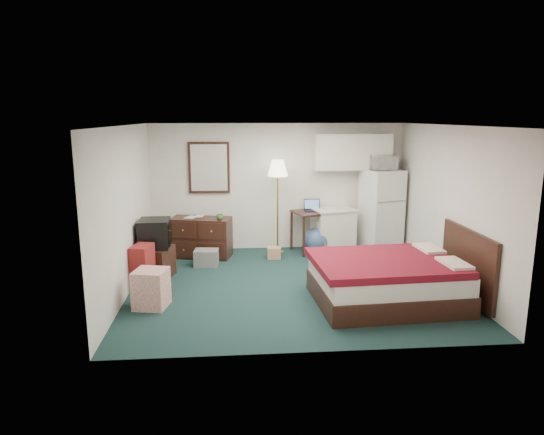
{
  "coord_description": "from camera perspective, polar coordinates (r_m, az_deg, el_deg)",
  "views": [
    {
      "loc": [
        -0.91,
        -7.28,
        2.64
      ],
      "look_at": [
        -0.28,
        0.32,
        1.04
      ],
      "focal_mm": 32.0,
      "sensor_mm": 36.0,
      "label": 1
    }
  ],
  "objects": [
    {
      "name": "mug",
      "position": [
        9.02,
        -6.18,
        0.16
      ],
      "size": [
        0.16,
        0.14,
        0.13
      ],
      "primitive_type": "imported",
      "rotation": [
        0.0,
        0.0,
        -0.45
      ],
      "color": "#397C32",
      "rests_on": "dresser"
    },
    {
      "name": "suitcase",
      "position": [
        7.82,
        -14.97,
        -5.62
      ],
      "size": [
        0.35,
        0.47,
        0.69
      ],
      "primitive_type": null,
      "rotation": [
        0.0,
        0.0,
        -0.21
      ],
      "color": "maroon",
      "rests_on": "floor"
    },
    {
      "name": "mirror",
      "position": [
        9.56,
        -7.41,
        5.84
      ],
      "size": [
        0.8,
        0.06,
        1.0
      ],
      "primitive_type": null,
      "color": "white",
      "rests_on": "walls"
    },
    {
      "name": "laptop",
      "position": [
        9.48,
        4.82,
        1.41
      ],
      "size": [
        0.32,
        0.26,
        0.22
      ],
      "primitive_type": null,
      "rotation": [
        0.0,
        0.0,
        0.01
      ],
      "color": "black",
      "rests_on": "desk"
    },
    {
      "name": "dresser",
      "position": [
        9.3,
        -8.31,
        -2.32
      ],
      "size": [
        1.19,
        0.75,
        0.76
      ],
      "primitive_type": null,
      "rotation": [
        0.0,
        0.0,
        -0.23
      ],
      "color": "#3C1D16",
      "rests_on": "floor"
    },
    {
      "name": "book_a",
      "position": [
        9.26,
        -9.99,
        0.75
      ],
      "size": [
        0.17,
        0.1,
        0.25
      ],
      "primitive_type": "imported",
      "rotation": [
        0.0,
        0.0,
        -0.49
      ],
      "color": "tan",
      "rests_on": "dresser"
    },
    {
      "name": "book_b",
      "position": [
        9.3,
        -9.05,
        0.71
      ],
      "size": [
        0.16,
        0.06,
        0.21
      ],
      "primitive_type": "imported",
      "rotation": [
        0.0,
        0.0,
        -0.26
      ],
      "color": "tan",
      "rests_on": "dresser"
    },
    {
      "name": "cardboard_box_b",
      "position": [
        9.41,
        5.43,
        -3.62
      ],
      "size": [
        0.26,
        0.29,
        0.26
      ],
      "primitive_type": null,
      "rotation": [
        0.0,
        0.0,
        0.13
      ],
      "color": "tan",
      "rests_on": "floor"
    },
    {
      "name": "microwave",
      "position": [
        9.63,
        12.94,
        6.5
      ],
      "size": [
        0.51,
        0.29,
        0.34
      ],
      "primitive_type": "imported",
      "rotation": [
        0.0,
        0.0,
        0.03
      ],
      "color": "silver",
      "rests_on": "fridge"
    },
    {
      "name": "upper_cabinets",
      "position": [
        9.67,
        9.46,
        7.64
      ],
      "size": [
        1.5,
        0.35,
        0.7
      ],
      "primitive_type": null,
      "color": "white",
      "rests_on": "walls"
    },
    {
      "name": "crt_tv",
      "position": [
        8.21,
        -13.65,
        -1.81
      ],
      "size": [
        0.51,
        0.55,
        0.47
      ],
      "primitive_type": null,
      "rotation": [
        0.0,
        0.0,
        0.02
      ],
      "color": "black",
      "rests_on": "tv_stand"
    },
    {
      "name": "floor_lamp",
      "position": [
        9.37,
        0.66,
        1.24
      ],
      "size": [
        0.46,
        0.46,
        1.82
      ],
      "primitive_type": null,
      "rotation": [
        0.0,
        0.0,
        0.19
      ],
      "color": "gold",
      "rests_on": "floor"
    },
    {
      "name": "desk",
      "position": [
        9.55,
        4.6,
        -1.68
      ],
      "size": [
        0.8,
        0.8,
        0.81
      ],
      "primitive_type": null,
      "rotation": [
        0.0,
        0.0,
        0.29
      ],
      "color": "#3C1D16",
      "rests_on": "floor"
    },
    {
      "name": "exercise_ball",
      "position": [
        9.47,
        5.18,
        -2.75
      ],
      "size": [
        0.61,
        0.61,
        0.51
      ],
      "primitive_type": "sphere",
      "rotation": [
        0.0,
        0.0,
        -0.22
      ],
      "color": "#34507A",
      "rests_on": "floor"
    },
    {
      "name": "headboard",
      "position": [
        7.56,
        22.03,
        -5.06
      ],
      "size": [
        0.06,
        1.56,
        1.0
      ],
      "primitive_type": null,
      "color": "#3C1D16",
      "rests_on": "walls"
    },
    {
      "name": "retail_box",
      "position": [
        7.05,
        -14.03,
        -8.12
      ],
      "size": [
        0.51,
        0.51,
        0.54
      ],
      "primitive_type": null,
      "rotation": [
        0.0,
        0.0,
        -0.21
      ],
      "color": "white",
      "rests_on": "floor"
    },
    {
      "name": "ceiling",
      "position": [
        7.34,
        2.41,
        10.78
      ],
      "size": [
        5.0,
        4.5,
        0.01
      ],
      "primitive_type": "cube",
      "color": "white",
      "rests_on": "walls"
    },
    {
      "name": "bed",
      "position": [
        7.18,
        13.32,
        -7.29
      ],
      "size": [
        2.09,
        1.68,
        0.64
      ],
      "primitive_type": null,
      "rotation": [
        0.0,
        0.0,
        0.06
      ],
      "color": "maroon",
      "rests_on": "floor"
    },
    {
      "name": "file_bin",
      "position": [
        8.79,
        -7.73,
        -4.71
      ],
      "size": [
        0.44,
        0.35,
        0.29
      ],
      "primitive_type": null,
      "rotation": [
        0.0,
        0.0,
        -0.09
      ],
      "color": "gray",
      "rests_on": "floor"
    },
    {
      "name": "kitchen_counter",
      "position": [
        9.66,
        7.19,
        -1.55
      ],
      "size": [
        0.86,
        0.72,
        0.82
      ],
      "primitive_type": null,
      "rotation": [
        0.0,
        0.0,
        0.21
      ],
      "color": "white",
      "rests_on": "floor"
    },
    {
      "name": "fridge",
      "position": [
        9.79,
        12.7,
        0.8
      ],
      "size": [
        0.83,
        0.83,
        1.62
      ],
      "primitive_type": null,
      "rotation": [
        0.0,
        0.0,
        0.29
      ],
      "color": "silver",
      "rests_on": "floor"
    },
    {
      "name": "cardboard_box_a",
      "position": [
        9.16,
        0.25,
        -4.17
      ],
      "size": [
        0.27,
        0.23,
        0.21
      ],
      "primitive_type": null,
      "rotation": [
        0.0,
        0.0,
        -0.08
      ],
      "color": "tan",
      "rests_on": "floor"
    },
    {
      "name": "floor",
      "position": [
        7.8,
        2.25,
        -7.92
      ],
      "size": [
        5.0,
        4.5,
        0.01
      ],
      "primitive_type": "cube",
      "color": "#12272B",
      "rests_on": "ground"
    },
    {
      "name": "tv_stand",
      "position": [
        8.3,
        -13.58,
        -5.16
      ],
      "size": [
        0.65,
        0.68,
        0.51
      ],
      "primitive_type": null,
      "rotation": [
        0.0,
        0.0,
        -0.29
      ],
      "color": "#3C1D16",
      "rests_on": "floor"
    },
    {
      "name": "walls",
      "position": [
        7.47,
        2.33,
        1.14
      ],
      "size": [
        5.01,
        4.51,
        2.5
      ],
      "color": "white",
      "rests_on": "floor"
    }
  ]
}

